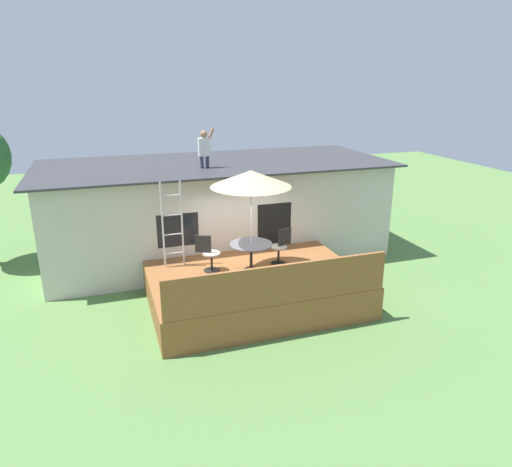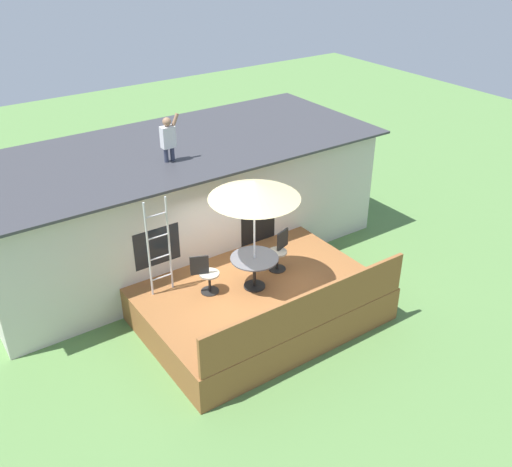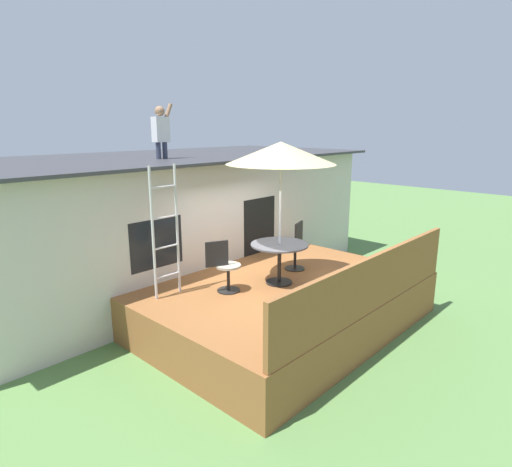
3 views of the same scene
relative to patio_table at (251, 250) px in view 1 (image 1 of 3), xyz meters
name	(u,v)px [view 1 (image 1 of 3)]	position (x,y,z in m)	size (l,w,h in m)	color
ground_plane	(253,301)	(0.05, 0.00, -1.39)	(40.00, 40.00, 0.00)	#567F42
house	(217,209)	(0.05, 3.60, 0.09)	(10.50, 4.50, 2.94)	beige
deck	(253,286)	(0.05, 0.00, -0.99)	(5.07, 3.78, 0.80)	brown
deck_railing	(280,285)	(0.05, -1.84, -0.14)	(4.97, 0.08, 0.90)	brown
patio_table	(251,250)	(0.00, 0.00, 0.00)	(1.04, 1.04, 0.74)	black
patio_umbrella	(251,179)	(0.00, 0.00, 1.76)	(1.90, 1.90, 2.54)	silver
step_ladder	(172,225)	(-1.73, 1.00, 0.51)	(0.52, 0.04, 2.20)	silver
person_figure	(204,146)	(-0.46, 2.79, 2.16)	(0.47, 0.20, 1.11)	#33384C
patio_chair_left	(208,253)	(-0.97, 0.42, -0.13)	(0.60, 0.44, 0.92)	black
patio_chair_right	(281,247)	(0.90, 0.31, -0.13)	(0.60, 0.44, 0.92)	black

